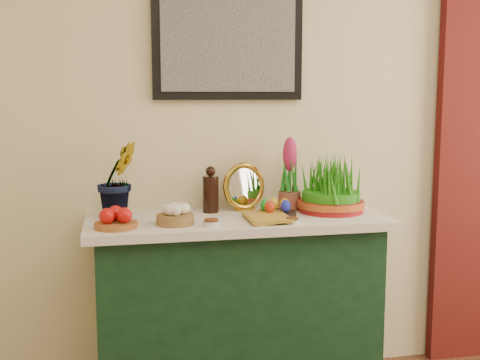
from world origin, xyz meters
name	(u,v)px	position (x,y,z in m)	size (l,w,h in m)	color
sideboard	(238,312)	(-0.32, 2.00, 0.42)	(1.30, 0.45, 0.85)	#153B20
tablecloth	(238,221)	(-0.32, 2.00, 0.87)	(1.40, 0.55, 0.04)	silver
hyacinth_green	(118,167)	(-0.87, 2.11, 1.13)	(0.24, 0.20, 0.47)	#1E7A1D
apple_bowl	(116,219)	(-0.88, 1.87, 0.93)	(0.24, 0.24, 0.09)	brown
garlic_basket	(175,216)	(-0.63, 1.90, 0.93)	(0.20, 0.20, 0.09)	olive
vinegar_cruet	(211,192)	(-0.43, 2.14, 0.99)	(0.08, 0.08, 0.22)	black
mirror	(244,187)	(-0.26, 2.16, 1.00)	(0.24, 0.13, 0.24)	gold
book	(247,218)	(-0.30, 1.89, 0.91)	(0.17, 0.25, 0.03)	#B58A2C
spice_dish_left	(211,223)	(-0.48, 1.84, 0.90)	(0.07, 0.07, 0.03)	silver
spice_dish_right	(292,221)	(-0.12, 1.81, 0.90)	(0.07, 0.07, 0.03)	silver
egg_plate	(276,210)	(-0.14, 1.99, 0.92)	(0.23, 0.23, 0.08)	black
hyacinth_pink	(290,177)	(-0.03, 2.13, 1.05)	(0.11, 0.11, 0.36)	brown
wheatgrass_sabzeh	(331,188)	(0.14, 2.03, 1.01)	(0.33, 0.33, 0.27)	maroon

